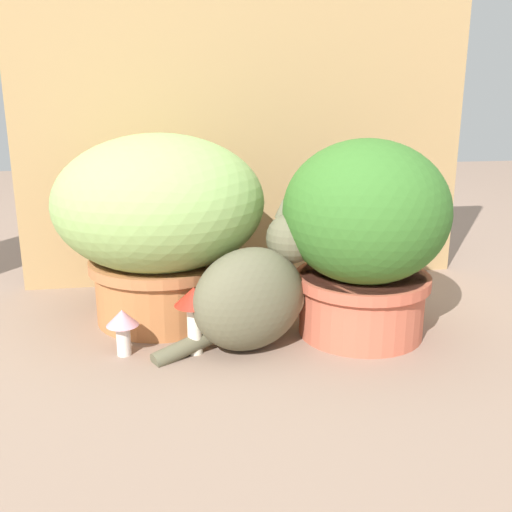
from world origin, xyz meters
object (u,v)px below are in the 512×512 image
Objects in this scene: leafy_planter at (365,234)px; cat at (256,292)px; grass_planter at (160,219)px; mushroom_ornament_red at (194,306)px; mushroom_ornament_pink at (123,324)px.

leafy_planter is 1.13× the size of cat.
grass_planter is at bearing 134.45° from cat.
grass_planter is 3.33× the size of mushroom_ornament_red.
leafy_planter reaches higher than mushroom_ornament_red.
grass_planter reaches higher than mushroom_ornament_red.
grass_planter is at bearing 159.00° from leafy_planter.
grass_planter is 1.11× the size of leafy_planter.
mushroom_ornament_red is at bearing -171.88° from cat.
grass_planter reaches higher than cat.
mushroom_ornament_red is at bearing -5.81° from mushroom_ornament_pink.
leafy_planter is at bearing -21.00° from grass_planter.
grass_planter is 1.26× the size of cat.
leafy_planter is at bearing 6.82° from cat.
cat is 0.13m from mushroom_ornament_red.
grass_planter is 0.47m from leafy_planter.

